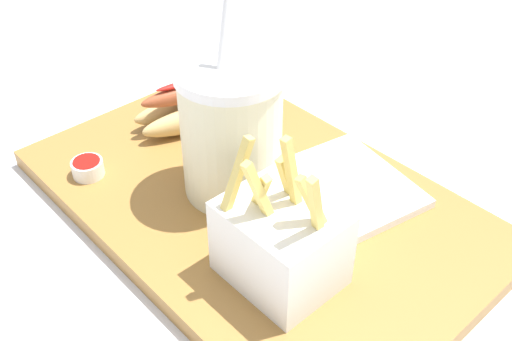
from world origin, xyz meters
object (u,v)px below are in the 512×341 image
at_px(soda_cup, 231,131).
at_px(fries_basket, 281,242).
at_px(ketchup_cup_1, 88,167).
at_px(napkin_stack, 340,189).
at_px(hot_dog_1, 207,103).

bearing_deg(soda_cup, fries_basket, 157.90).
height_order(ketchup_cup_1, napkin_stack, ketchup_cup_1).
relative_size(fries_basket, ketchup_cup_1, 4.25).
distance_m(soda_cup, napkin_stack, 0.13).
bearing_deg(soda_cup, napkin_stack, -137.04).
distance_m(fries_basket, ketchup_cup_1, 0.24).
height_order(soda_cup, ketchup_cup_1, soda_cup).
bearing_deg(fries_basket, napkin_stack, -72.36).
relative_size(soda_cup, hot_dog_1, 1.16).
xyz_separation_m(hot_dog_1, napkin_stack, (-0.20, -0.01, -0.02)).
bearing_deg(ketchup_cup_1, soda_cup, -139.97).
xyz_separation_m(soda_cup, hot_dog_1, (0.12, -0.06, -0.05)).
bearing_deg(fries_basket, ketchup_cup_1, 12.16).
height_order(fries_basket, ketchup_cup_1, fries_basket).
xyz_separation_m(fries_basket, napkin_stack, (0.04, -0.12, -0.04)).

